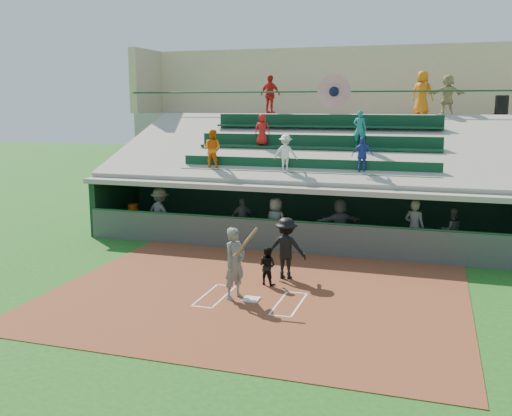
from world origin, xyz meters
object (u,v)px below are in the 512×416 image
(home_plate, at_px, (251,299))
(water_cooler, at_px, (133,209))
(white_table, at_px, (135,222))
(batter_at_plate, at_px, (235,263))
(trash_bin, at_px, (502,105))
(catcher, at_px, (267,266))

(home_plate, relative_size, water_cooler, 1.07)
(home_plate, height_order, white_table, white_table)
(batter_at_plate, distance_m, trash_bin, 15.54)
(home_plate, xyz_separation_m, trash_bin, (7.00, 13.02, 4.98))
(batter_at_plate, bearing_deg, catcher, 70.91)
(home_plate, bearing_deg, batter_at_plate, -178.99)
(home_plate, relative_size, white_table, 0.57)
(home_plate, height_order, trash_bin, trash_bin)
(trash_bin, bearing_deg, catcher, -120.85)
(home_plate, xyz_separation_m, water_cooler, (-7.07, 6.43, 0.87))
(water_cooler, bearing_deg, trash_bin, 25.11)
(batter_at_plate, bearing_deg, home_plate, 1.01)
(batter_at_plate, relative_size, water_cooler, 4.86)
(batter_at_plate, xyz_separation_m, water_cooler, (-6.63, 6.44, -0.07))
(catcher, distance_m, water_cooler, 8.73)
(home_plate, bearing_deg, white_table, 137.44)
(trash_bin, bearing_deg, water_cooler, -154.89)
(catcher, height_order, white_table, catcher)
(white_table, bearing_deg, water_cooler, -147.05)
(batter_at_plate, distance_m, water_cooler, 9.24)
(water_cooler, height_order, trash_bin, trash_bin)
(batter_at_plate, height_order, catcher, batter_at_plate)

